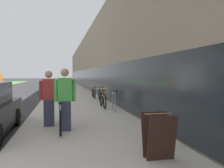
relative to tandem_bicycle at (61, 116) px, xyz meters
name	(u,v)px	position (x,y,z in m)	size (l,w,h in m)	color
sidewalk_slab	(69,91)	(0.80, 18.36, -0.44)	(4.10, 70.00, 0.13)	#BCB5A5
storefront_facade	(119,63)	(7.88, 26.36, 2.80)	(10.01, 70.00, 6.61)	gray
tandem_bicycle	(61,116)	(0.00, 0.00, 0.00)	(0.52, 2.67, 0.88)	black
person_rider	(65,99)	(0.13, -0.34, 0.54)	(0.62, 0.24, 1.82)	#33384C
person_bystander	(49,98)	(-0.36, 0.42, 0.51)	(0.60, 0.23, 1.77)	#33384C
bike_rack_hoop	(114,100)	(2.28, 2.98, 0.14)	(0.05, 0.60, 0.84)	gray
cruiser_bike_nearest	(103,100)	(2.03, 4.43, 0.01)	(0.52, 1.79, 0.92)	black
cruiser_bike_middle	(101,95)	(2.32, 6.80, 0.03)	(0.52, 1.91, 0.97)	black
cruiser_bike_farthest	(94,93)	(2.19, 9.35, -0.02)	(0.52, 1.65, 0.84)	black
sandwich_board_sign	(159,136)	(1.89, -3.17, 0.07)	(0.56, 0.56, 0.90)	#331E19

